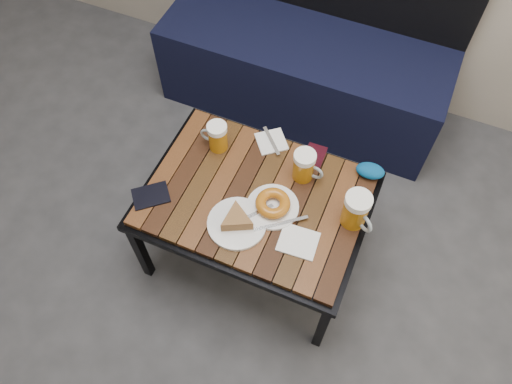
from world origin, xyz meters
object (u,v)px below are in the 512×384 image
at_px(bench, 305,64).
at_px(plate_bagel, 273,205).
at_px(knit_pouch, 370,171).
at_px(passport_navy, 151,196).
at_px(beer_mug_right, 356,210).
at_px(beer_mug_left, 217,136).
at_px(plate_pie, 237,221).
at_px(beer_mug_centre, 304,166).
at_px(passport_burgundy, 314,155).
at_px(cafe_table, 256,202).

xyz_separation_m(bench, plate_bagel, (0.20, -0.94, 0.22)).
bearing_deg(knit_pouch, passport_navy, -150.06).
bearing_deg(bench, beer_mug_right, -60.97).
relative_size(beer_mug_left, plate_bagel, 0.54).
height_order(beer_mug_right, plate_pie, beer_mug_right).
relative_size(beer_mug_centre, plate_pie, 0.62).
bearing_deg(beer_mug_right, passport_burgundy, 170.80).
height_order(beer_mug_centre, beer_mug_right, beer_mug_right).
xyz_separation_m(plate_pie, passport_navy, (-0.34, -0.02, -0.02)).
bearing_deg(beer_mug_right, beer_mug_centre, -170.68).
height_order(plate_pie, plate_bagel, plate_pie).
bearing_deg(passport_burgundy, cafe_table, -119.58).
xyz_separation_m(beer_mug_left, passport_navy, (-0.13, -0.31, -0.06)).
relative_size(beer_mug_left, beer_mug_right, 0.82).
bearing_deg(beer_mug_right, plate_pie, -119.74).
height_order(plate_bagel, passport_burgundy, plate_bagel).
height_order(beer_mug_left, beer_mug_right, beer_mug_right).
bearing_deg(bench, plate_bagel, -77.95).
height_order(plate_pie, knit_pouch, plate_pie).
bearing_deg(knit_pouch, beer_mug_left, -169.76).
bearing_deg(passport_navy, beer_mug_centre, 81.62).
relative_size(bench, beer_mug_right, 9.18).
relative_size(beer_mug_left, passport_burgundy, 1.17).
bearing_deg(beer_mug_left, beer_mug_centre, 179.41).
height_order(bench, passport_burgundy, bench).
xyz_separation_m(beer_mug_centre, passport_navy, (-0.49, -0.31, -0.06)).
xyz_separation_m(bench, beer_mug_right, (0.49, -0.88, 0.28)).
bearing_deg(plate_pie, bench, 95.90).
distance_m(cafe_table, passport_navy, 0.39).
height_order(beer_mug_left, knit_pouch, beer_mug_left).
bearing_deg(passport_navy, plate_pie, 52.40).
relative_size(bench, beer_mug_centre, 10.45).
relative_size(plate_pie, passport_navy, 1.61).
distance_m(plate_bagel, passport_burgundy, 0.29).
height_order(beer_mug_centre, plate_pie, beer_mug_centre).
xyz_separation_m(cafe_table, beer_mug_right, (0.36, 0.04, 0.12)).
height_order(beer_mug_left, passport_navy, beer_mug_left).
bearing_deg(knit_pouch, plate_pie, -133.44).
bearing_deg(beer_mug_centre, plate_pie, -111.91).
bearing_deg(plate_bagel, plate_pie, -129.16).
bearing_deg(plate_pie, passport_burgundy, 68.80).
distance_m(beer_mug_centre, passport_burgundy, 0.12).
bearing_deg(beer_mug_centre, plate_bagel, -102.09).
relative_size(bench, passport_navy, 10.49).
xyz_separation_m(cafe_table, beer_mug_centre, (0.13, 0.15, 0.11)).
xyz_separation_m(beer_mug_right, plate_bagel, (-0.29, -0.07, -0.05)).
distance_m(cafe_table, beer_mug_right, 0.38).
bearing_deg(beer_mug_right, plate_bagel, -132.15).
distance_m(bench, passport_burgundy, 0.74).
relative_size(passport_navy, knit_pouch, 1.22).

